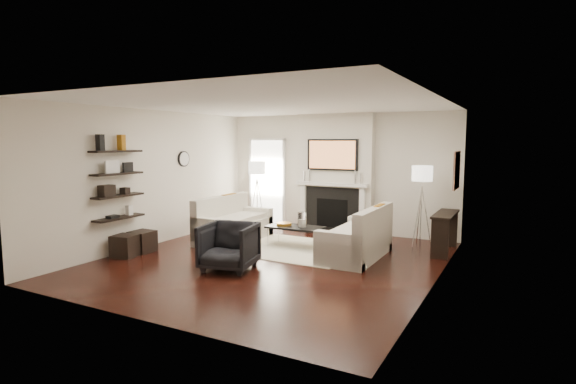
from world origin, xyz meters
The scene contains 71 objects.
room_envelope centered at (0.00, 0.00, 1.35)m, with size 6.00×6.00×6.00m.
chimney_breast centered at (0.00, 2.88, 1.35)m, with size 1.80×0.25×2.70m, color silver.
fireplace_surround centered at (0.00, 2.74, 0.52)m, with size 1.30×0.02×1.04m, color black.
firebox centered at (0.00, 2.73, 0.45)m, with size 0.75×0.02×0.65m, color black.
mantel_pilaster_l centered at (-0.72, 2.71, 0.55)m, with size 0.12×0.08×1.10m, color white.
mantel_pilaster_r centered at (0.72, 2.71, 0.55)m, with size 0.12×0.08×1.10m, color white.
mantel_shelf centered at (0.00, 2.69, 1.12)m, with size 1.70×0.18×0.07m, color white.
tv_body centered at (0.00, 2.71, 1.78)m, with size 1.20×0.06×0.70m, color black.
tv_screen centered at (0.00, 2.68, 1.78)m, with size 1.10×0.01×0.62m, color #BF723F.
candlestick_l_tall centered at (-0.55, 2.70, 1.30)m, with size 0.04×0.04×0.30m, color silver.
candlestick_l_short centered at (-0.68, 2.70, 1.27)m, with size 0.04×0.04×0.24m, color silver.
candlestick_r_tall centered at (0.55, 2.70, 1.30)m, with size 0.04×0.04×0.30m, color silver.
candlestick_r_short centered at (0.68, 2.70, 1.27)m, with size 0.04×0.04×0.24m, color silver.
hallway_panel centered at (-1.85, 2.98, 1.05)m, with size 0.90×0.02×2.10m, color white.
door_trim_l centered at (-2.33, 2.96, 1.05)m, with size 0.06×0.06×2.16m, color white.
door_trim_r centered at (-1.37, 2.96, 1.05)m, with size 0.06×0.06×2.16m, color white.
door_trim_top centered at (-1.85, 2.96, 2.13)m, with size 1.02×0.06×0.06m, color white.
rug centered at (-0.19, 0.96, 0.01)m, with size 2.60×2.00×0.01m, color beige.
loveseat_left_base centered at (-1.49, 1.00, 0.21)m, with size 0.85×1.80×0.42m, color beige.
loveseat_left_back centered at (-1.83, 1.00, 0.53)m, with size 0.18×1.80×0.80m, color beige.
loveseat_left_arm_n centered at (-1.49, 0.19, 0.30)m, with size 0.85×0.18×0.60m, color beige.
loveseat_left_arm_s centered at (-1.49, 1.81, 0.30)m, with size 0.85×0.18×0.60m, color beige.
loveseat_left_cushion centered at (-1.44, 1.00, 0.47)m, with size 0.63×1.44×0.10m, color beige.
pillow_left_orange centered at (-1.83, 1.30, 0.73)m, with size 0.10×0.42×0.42m, color #975F12.
pillow_left_charcoal centered at (-1.83, 0.70, 0.72)m, with size 0.10×0.40×0.40m, color black.
loveseat_right_base centered at (1.22, 0.90, 0.21)m, with size 0.85×1.80×0.42m, color beige.
loveseat_right_back centered at (1.55, 0.90, 0.53)m, with size 0.18×1.80×0.80m, color beige.
loveseat_right_arm_n centered at (1.22, 0.09, 0.30)m, with size 0.85×0.18×0.60m, color beige.
loveseat_right_arm_s centered at (1.22, 1.71, 0.30)m, with size 0.85×0.18×0.60m, color beige.
loveseat_right_cushion centered at (1.17, 0.90, 0.47)m, with size 0.63×1.44×0.10m, color beige.
pillow_right_orange centered at (1.55, 1.20, 0.73)m, with size 0.10×0.42×0.42m, color #975F12.
pillow_right_charcoal centered at (1.55, 0.60, 0.72)m, with size 0.10×0.40×0.40m, color black.
coffee_table centered at (-0.09, 1.07, 0.40)m, with size 1.10×0.55×0.04m, color black.
coffee_leg_nw centered at (-0.59, 0.85, 0.19)m, with size 0.02×0.02×0.38m, color silver.
coffee_leg_ne centered at (0.41, 0.85, 0.19)m, with size 0.02×0.02×0.38m, color silver.
coffee_leg_sw centered at (-0.59, 1.29, 0.19)m, with size 0.02×0.02×0.38m, color silver.
coffee_leg_se centered at (0.41, 1.29, 0.19)m, with size 0.02×0.02×0.38m, color silver.
hurricane_glass centered at (0.06, 1.07, 0.56)m, with size 0.18×0.18×0.31m, color white.
hurricane_candle centered at (0.06, 1.07, 0.50)m, with size 0.10×0.10×0.15m, color white.
copper_bowl centered at (-0.34, 1.07, 0.45)m, with size 0.30×0.30×0.05m, color orange.
armchair centered at (-0.35, -0.79, 0.42)m, with size 0.81×0.76×0.84m, color black.
lamp_left_post centered at (-1.85, 2.49, 0.60)m, with size 0.02×0.02×1.20m, color silver.
lamp_left_shade centered at (-1.85, 2.49, 1.45)m, with size 0.40×0.40×0.30m, color white.
lamp_left_leg_a centered at (-1.74, 2.49, 0.60)m, with size 0.02×0.02×1.25m, color silver.
lamp_left_leg_b centered at (-1.91, 2.58, 0.60)m, with size 0.02×0.02×1.25m, color silver.
lamp_left_leg_c centered at (-1.91, 2.39, 0.60)m, with size 0.02×0.02×1.25m, color silver.
lamp_right_post centered at (2.05, 2.38, 0.60)m, with size 0.02×0.02×1.20m, color silver.
lamp_right_shade centered at (2.05, 2.38, 1.45)m, with size 0.40×0.40×0.30m, color white.
lamp_right_leg_a centered at (2.16, 2.38, 0.60)m, with size 0.02×0.02×1.25m, color silver.
lamp_right_leg_b centered at (2.00, 2.48, 0.60)m, with size 0.02×0.02×1.25m, color silver.
lamp_right_leg_c centered at (1.99, 2.29, 0.60)m, with size 0.02×0.02×1.25m, color silver.
console_top centered at (2.57, 2.03, 0.73)m, with size 0.35×1.20×0.04m, color black.
console_leg_n centered at (2.57, 1.48, 0.35)m, with size 0.30×0.04×0.71m, color black.
console_leg_s centered at (2.57, 2.58, 0.35)m, with size 0.30×0.04×0.71m, color black.
wall_art centered at (2.73, 2.05, 1.55)m, with size 0.03×0.70×0.70m, color #9C694E.
shelf_bottom centered at (-2.62, -1.00, 0.70)m, with size 0.25×1.00×0.04m, color black.
shelf_lower centered at (-2.62, -1.00, 1.10)m, with size 0.25×1.00×0.04m, color black.
shelf_upper centered at (-2.62, -1.00, 1.50)m, with size 0.25×1.00×0.04m, color black.
shelf_top centered at (-2.62, -1.00, 1.90)m, with size 0.25×1.00×0.04m, color black.
decor_magfile_a centered at (-2.62, -1.34, 2.06)m, with size 0.12×0.10×0.28m, color black.
decor_magfile_b centered at (-2.62, -0.88, 2.06)m, with size 0.12×0.10×0.28m, color #975F12.
decor_frame_a centered at (-2.62, -1.10, 1.63)m, with size 0.04×0.30×0.22m, color white.
decor_frame_b centered at (-2.62, -0.75, 1.61)m, with size 0.04×0.22×0.18m, color black.
decor_wine_rack centered at (-2.62, -1.24, 1.22)m, with size 0.18×0.25×0.20m, color black.
decor_box_small centered at (-2.62, -0.84, 1.18)m, with size 0.15×0.12×0.12m, color black.
decor_books centered at (-2.62, -1.14, 0.74)m, with size 0.14×0.20×0.05m, color black.
decor_box_tall centered at (-2.62, -0.76, 0.81)m, with size 0.10×0.10×0.18m, color white.
clock_rim centered at (-2.73, 0.90, 1.70)m, with size 0.34×0.34×0.04m, color black.
clock_face centered at (-2.71, 0.90, 1.70)m, with size 0.29×0.29×0.01m, color white.
ottoman_near centered at (-2.47, -0.61, 0.20)m, with size 0.40×0.40×0.40m, color black.
ottoman_far centered at (-2.47, -1.02, 0.20)m, with size 0.40×0.40×0.40m, color black.
Camera 1 is at (3.86, -6.65, 2.08)m, focal length 28.00 mm.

